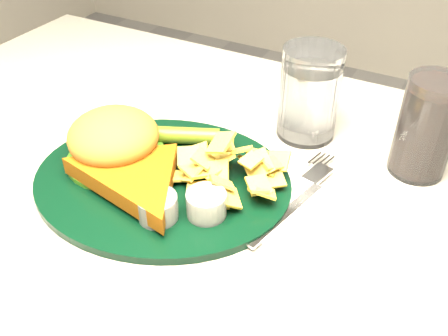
% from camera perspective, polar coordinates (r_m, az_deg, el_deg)
% --- Properties ---
extents(dinner_plate, '(0.40, 0.36, 0.08)m').
position_cam_1_polar(dinner_plate, '(0.65, -7.27, 0.89)').
color(dinner_plate, black).
rests_on(dinner_plate, table).
extents(water_glass, '(0.09, 0.09, 0.14)m').
position_cam_1_polar(water_glass, '(0.74, 9.75, 8.38)').
color(water_glass, white).
rests_on(water_glass, table).
extents(cola_glass, '(0.10, 0.10, 0.14)m').
position_cam_1_polar(cola_glass, '(0.70, 22.16, 4.32)').
color(cola_glass, black).
rests_on(cola_glass, table).
extents(fork_napkin, '(0.18, 0.22, 0.01)m').
position_cam_1_polar(fork_napkin, '(0.62, 7.47, -4.64)').
color(fork_napkin, white).
rests_on(fork_napkin, table).
extents(spoon, '(0.06, 0.14, 0.01)m').
position_cam_1_polar(spoon, '(0.72, -16.40, 0.21)').
color(spoon, silver).
rests_on(spoon, table).
extents(ramekin, '(0.05, 0.05, 0.02)m').
position_cam_1_polar(ramekin, '(0.86, -9.07, 8.48)').
color(ramekin, white).
rests_on(ramekin, table).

